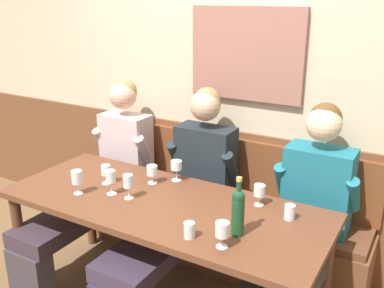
# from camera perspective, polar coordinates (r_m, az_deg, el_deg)

# --- Properties ---
(room_wall_back) EXTENTS (6.80, 0.12, 2.80)m
(room_wall_back) POSITION_cam_1_polar(r_m,az_deg,el_deg) (3.24, 5.05, 9.19)
(room_wall_back) COLOR #C4B597
(room_wall_back) RESTS_ON ground
(wood_wainscot_panel) EXTENTS (6.80, 0.03, 0.99)m
(wood_wainscot_panel) POSITION_cam_1_polar(r_m,az_deg,el_deg) (3.47, 4.20, -5.91)
(wood_wainscot_panel) COLOR brown
(wood_wainscot_panel) RESTS_ON ground
(wall_bench) EXTENTS (2.32, 0.42, 0.94)m
(wall_bench) POSITION_cam_1_polar(r_m,az_deg,el_deg) (3.40, 2.52, -10.46)
(wall_bench) COLOR brown
(wall_bench) RESTS_ON ground
(dining_table) EXTENTS (2.02, 0.81, 0.76)m
(dining_table) POSITION_cam_1_polar(r_m,az_deg,el_deg) (2.72, -3.88, -9.16)
(dining_table) COLOR brown
(dining_table) RESTS_ON ground
(person_center_left_seat) EXTENTS (0.50, 1.23, 1.33)m
(person_center_left_seat) POSITION_cam_1_polar(r_m,az_deg,el_deg) (3.39, -11.79, -3.90)
(person_center_left_seat) COLOR #363137
(person_center_left_seat) RESTS_ON ground
(person_left_seat) EXTENTS (0.53, 1.23, 1.34)m
(person_left_seat) POSITION_cam_1_polar(r_m,az_deg,el_deg) (2.99, -1.19, -6.76)
(person_left_seat) COLOR #2A253F
(person_left_seat) RESTS_ON ground
(person_right_seat) EXTENTS (0.53, 1.23, 1.33)m
(person_right_seat) POSITION_cam_1_polar(r_m,az_deg,el_deg) (2.71, 14.18, -10.25)
(person_right_seat) COLOR #362935
(person_right_seat) RESTS_ON ground
(wine_bottle_green_tall) EXTENTS (0.07, 0.07, 0.33)m
(wine_bottle_green_tall) POSITION_cam_1_polar(r_m,az_deg,el_deg) (2.28, 6.04, -8.63)
(wine_bottle_green_tall) COLOR #174224
(wine_bottle_green_tall) RESTS_ON dining_table
(wine_glass_mid_left) EXTENTS (0.07, 0.07, 0.13)m
(wine_glass_mid_left) POSITION_cam_1_polar(r_m,az_deg,el_deg) (2.62, 8.81, -6.15)
(wine_glass_mid_left) COLOR silver
(wine_glass_mid_left) RESTS_ON dining_table
(wine_glass_left_end) EXTENTS (0.07, 0.07, 0.14)m
(wine_glass_left_end) POSITION_cam_1_polar(r_m,az_deg,el_deg) (2.19, 3.97, -11.24)
(wine_glass_left_end) COLOR silver
(wine_glass_left_end) RESTS_ON dining_table
(wine_glass_right_end) EXTENTS (0.07, 0.07, 0.16)m
(wine_glass_right_end) POSITION_cam_1_polar(r_m,az_deg,el_deg) (2.83, -14.74, -4.34)
(wine_glass_right_end) COLOR silver
(wine_glass_right_end) RESTS_ON dining_table
(wine_glass_by_bottle) EXTENTS (0.07, 0.07, 0.13)m
(wine_glass_by_bottle) POSITION_cam_1_polar(r_m,az_deg,el_deg) (2.90, -5.24, -3.58)
(wine_glass_by_bottle) COLOR silver
(wine_glass_by_bottle) RESTS_ON dining_table
(wine_glass_mid_right) EXTENTS (0.07, 0.07, 0.13)m
(wine_glass_mid_right) POSITION_cam_1_polar(r_m,az_deg,el_deg) (2.94, -11.18, -3.52)
(wine_glass_mid_right) COLOR silver
(wine_glass_mid_right) RESTS_ON dining_table
(wine_glass_center_rear) EXTENTS (0.06, 0.06, 0.16)m
(wine_glass_center_rear) POSITION_cam_1_polar(r_m,az_deg,el_deg) (2.77, -10.59, -4.38)
(wine_glass_center_rear) COLOR silver
(wine_glass_center_rear) RESTS_ON dining_table
(wine_glass_center_front) EXTENTS (0.06, 0.06, 0.16)m
(wine_glass_center_front) POSITION_cam_1_polar(r_m,az_deg,el_deg) (2.70, -8.35, -5.01)
(wine_glass_center_front) COLOR silver
(wine_glass_center_front) RESTS_ON dining_table
(wine_glass_near_bucket) EXTENTS (0.08, 0.08, 0.14)m
(wine_glass_near_bucket) POSITION_cam_1_polar(r_m,az_deg,el_deg) (2.93, -2.06, -2.88)
(wine_glass_near_bucket) COLOR silver
(wine_glass_near_bucket) RESTS_ON dining_table
(water_tumbler_center) EXTENTS (0.06, 0.06, 0.09)m
(water_tumbler_center) POSITION_cam_1_polar(r_m,az_deg,el_deg) (2.29, -0.35, -11.20)
(water_tumbler_center) COLOR silver
(water_tumbler_center) RESTS_ON dining_table
(water_tumbler_left) EXTENTS (0.06, 0.06, 0.09)m
(water_tumbler_left) POSITION_cam_1_polar(r_m,az_deg,el_deg) (2.52, 12.65, -8.68)
(water_tumbler_left) COLOR silver
(water_tumbler_left) RESTS_ON dining_table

